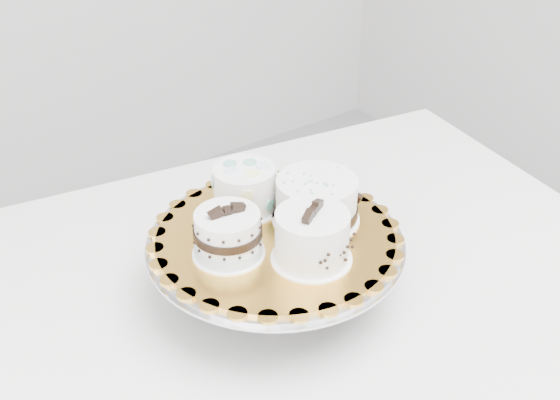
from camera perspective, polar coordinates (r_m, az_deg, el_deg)
table at (r=1.12m, az=-2.48°, el=-10.79°), size 1.42×1.06×0.75m
cake_stand at (r=1.04m, az=-0.37°, el=-4.52°), size 0.38×0.38×0.10m
cake_board at (r=1.02m, az=-0.37°, el=-2.96°), size 0.41×0.41×0.01m
cake_swirl at (r=0.95m, az=2.62°, el=-3.12°), size 0.14×0.14×0.09m
cake_banded at (r=0.97m, az=-4.25°, el=-2.91°), size 0.10×0.10×0.08m
cake_dots at (r=1.06m, az=-2.89°, el=0.98°), size 0.12×0.12×0.07m
cake_ribbon at (r=1.04m, az=3.02°, el=-0.10°), size 0.16×0.16×0.07m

